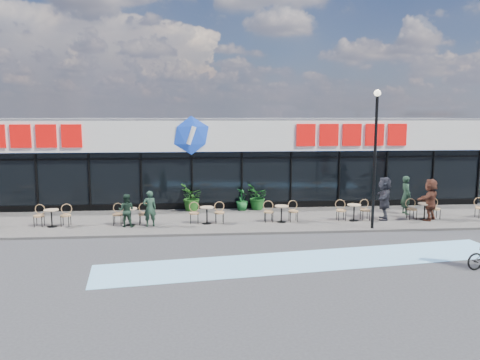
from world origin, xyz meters
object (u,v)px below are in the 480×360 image
object	(u,v)px
potted_plant_left	(192,197)
patron_left	(150,208)
patron_right	(126,210)
pedestrian_a	(384,198)
lamp_post	(375,148)
potted_plant_mid	(242,199)
pedestrian_b	(406,195)
potted_plant_right	(258,197)
pedestrian_c	(430,199)

from	to	relation	value
potted_plant_left	patron_left	size ratio (longest dim) A/B	0.88
patron_right	pedestrian_a	size ratio (longest dim) A/B	0.72
patron_left	patron_right	xyz separation A→B (m)	(-0.97, -0.02, -0.06)
potted_plant_left	patron_right	bearing A→B (deg)	-131.09
patron_left	patron_right	size ratio (longest dim) A/B	1.09
patron_right	potted_plant_left	bearing A→B (deg)	-121.32
lamp_post	patron_right	size ratio (longest dim) A/B	4.06
potted_plant_mid	pedestrian_b	bearing A→B (deg)	-11.35
patron_right	potted_plant_right	bearing A→B (deg)	-142.71
potted_plant_mid	potted_plant_right	xyz separation A→B (m)	(0.80, 0.07, 0.10)
patron_right	potted_plant_mid	bearing A→B (deg)	-139.75
pedestrian_b	pedestrian_c	size ratio (longest dim) A/B	0.97
potted_plant_right	patron_right	bearing A→B (deg)	-152.47
potted_plant_left	patron_right	distance (m)	4.10
pedestrian_b	pedestrian_c	xyz separation A→B (m)	(0.51, -1.37, 0.03)
pedestrian_a	pedestrian_b	distance (m)	1.83
potted_plant_mid	patron_left	bearing A→B (deg)	-144.27
potted_plant_mid	pedestrian_a	world-z (taller)	pedestrian_a
patron_left	pedestrian_a	size ratio (longest dim) A/B	0.78
potted_plant_right	potted_plant_mid	bearing A→B (deg)	-175.18
pedestrian_a	pedestrian_c	size ratio (longest dim) A/B	1.04
lamp_post	potted_plant_left	size ratio (longest dim) A/B	4.22
potted_plant_right	pedestrian_b	size ratio (longest dim) A/B	0.70
patron_right	pedestrian_c	distance (m)	13.37
potted_plant_right	pedestrian_c	distance (m)	7.99
pedestrian_c	pedestrian_b	bearing A→B (deg)	-111.68
lamp_post	potted_plant_left	world-z (taller)	lamp_post
pedestrian_c	patron_left	bearing A→B (deg)	-41.72
patron_left	pedestrian_a	xyz separation A→B (m)	(10.40, 0.41, 0.21)
patron_right	pedestrian_a	bearing A→B (deg)	-168.04
potted_plant_right	pedestrian_a	world-z (taller)	pedestrian_a
potted_plant_left	pedestrian_a	size ratio (longest dim) A/B	0.69
patron_left	potted_plant_right	bearing A→B (deg)	-163.01
potted_plant_right	lamp_post	bearing A→B (deg)	-44.61
pedestrian_c	potted_plant_left	bearing A→B (deg)	-57.70
lamp_post	potted_plant_right	distance (m)	6.61
potted_plant_right	pedestrian_c	bearing A→B (deg)	-21.91
patron_right	pedestrian_b	distance (m)	12.95
potted_plant_left	patron_left	distance (m)	3.52
lamp_post	pedestrian_b	xyz separation A→B (m)	(2.60, 2.62, -2.43)
pedestrian_b	patron_left	bearing A→B (deg)	94.94
potted_plant_left	patron_right	xyz separation A→B (m)	(-2.69, -3.09, 0.03)
potted_plant_mid	potted_plant_right	world-z (taller)	potted_plant_right
patron_right	patron_left	bearing A→B (deg)	-168.89
pedestrian_b	patron_right	bearing A→B (deg)	94.51
patron_right	pedestrian_b	size ratio (longest dim) A/B	0.77
patron_left	potted_plant_left	bearing A→B (deg)	-134.07
potted_plant_mid	pedestrian_b	xyz separation A→B (m)	(7.69, -1.54, 0.37)
potted_plant_left	potted_plant_mid	size ratio (longest dim) A/B	1.25
pedestrian_b	potted_plant_right	bearing A→B (deg)	74.72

